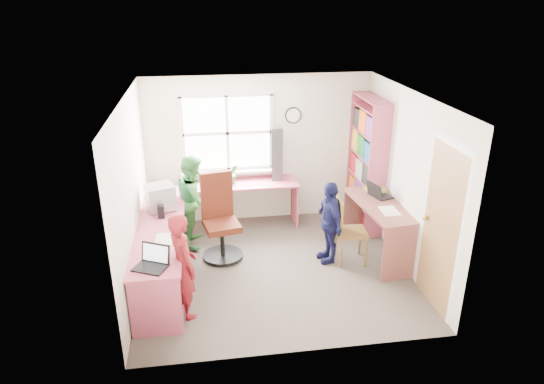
# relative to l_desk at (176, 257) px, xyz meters

# --- Properties ---
(room) EXTENTS (3.64, 3.44, 2.44)m
(room) POSITION_rel_l_desk_xyz_m (1.32, 0.38, 0.76)
(room) COLOR #433B35
(room) RESTS_ON ground
(l_desk) EXTENTS (2.38, 2.95, 0.75)m
(l_desk) POSITION_rel_l_desk_xyz_m (0.00, 0.00, 0.00)
(l_desk) COLOR #C64F69
(l_desk) RESTS_ON ground
(right_desk) EXTENTS (0.79, 1.46, 0.81)m
(right_desk) POSITION_rel_l_desk_xyz_m (2.87, 0.45, 0.13)
(right_desk) COLOR brown
(right_desk) RESTS_ON ground
(bookshelf) EXTENTS (0.30, 1.02, 2.10)m
(bookshelf) POSITION_rel_l_desk_xyz_m (2.96, 1.47, 0.55)
(bookshelf) COLOR #C64F69
(bookshelf) RESTS_ON ground
(swivel_chair) EXTENTS (0.68, 0.68, 1.24)m
(swivel_chair) POSITION_rel_l_desk_xyz_m (0.60, 0.78, 0.08)
(swivel_chair) COLOR black
(swivel_chair) RESTS_ON ground
(wooden_chair) EXTENTS (0.44, 0.44, 0.95)m
(wooden_chair) POSITION_rel_l_desk_xyz_m (2.33, 0.35, 0.06)
(wooden_chair) COLOR brown
(wooden_chair) RESTS_ON ground
(crt_monitor) EXTENTS (0.45, 0.42, 0.36)m
(crt_monitor) POSITION_rel_l_desk_xyz_m (-0.20, 0.85, 0.48)
(crt_monitor) COLOR #9C9CA0
(crt_monitor) RESTS_ON l_desk
(laptop_left) EXTENTS (0.44, 0.41, 0.24)m
(laptop_left) POSITION_rel_l_desk_xyz_m (-0.20, -0.68, 0.35)
(laptop_left) COLOR black
(laptop_left) RESTS_ON l_desk
(laptop_right) EXTENTS (0.36, 0.40, 0.23)m
(laptop_right) POSITION_rel_l_desk_xyz_m (2.88, 0.70, 0.41)
(laptop_right) COLOR black
(laptop_right) RESTS_ON right_desk
(speaker_a) EXTENTS (0.10, 0.10, 0.18)m
(speaker_a) POSITION_rel_l_desk_xyz_m (-0.19, 0.58, 0.38)
(speaker_a) COLOR black
(speaker_a) RESTS_ON l_desk
(speaker_b) EXTENTS (0.11, 0.11, 0.18)m
(speaker_b) POSITION_rel_l_desk_xyz_m (-0.19, 1.11, 0.38)
(speaker_b) COLOR black
(speaker_b) RESTS_ON l_desk
(cd_tower) EXTENTS (0.19, 0.18, 0.86)m
(cd_tower) POSITION_rel_l_desk_xyz_m (1.58, 1.78, 0.72)
(cd_tower) COLOR black
(cd_tower) RESTS_ON l_desk
(game_box) EXTENTS (0.30, 0.30, 0.05)m
(game_box) POSITION_rel_l_desk_xyz_m (2.92, 0.91, 0.38)
(game_box) COLOR red
(game_box) RESTS_ON right_desk
(paper_a) EXTENTS (0.24, 0.33, 0.00)m
(paper_a) POSITION_rel_l_desk_xyz_m (-0.11, -0.06, 0.30)
(paper_a) COLOR silver
(paper_a) RESTS_ON l_desk
(paper_b) EXTENTS (0.23, 0.33, 0.00)m
(paper_b) POSITION_rel_l_desk_xyz_m (2.87, 0.20, 0.36)
(paper_b) COLOR silver
(paper_b) RESTS_ON right_desk
(potted_plant) EXTENTS (0.20, 0.17, 0.32)m
(potted_plant) POSITION_rel_l_desk_xyz_m (0.85, 1.69, 0.45)
(potted_plant) COLOR #2F7631
(potted_plant) RESTS_ON l_desk
(person_red) EXTENTS (0.47, 0.56, 1.30)m
(person_red) POSITION_rel_l_desk_xyz_m (0.11, -0.55, 0.19)
(person_red) COLOR maroon
(person_red) RESTS_ON ground
(person_green) EXTENTS (0.60, 0.73, 1.39)m
(person_green) POSITION_rel_l_desk_xyz_m (0.25, 1.23, 0.24)
(person_green) COLOR #327F37
(person_green) RESTS_ON ground
(person_navy) EXTENTS (0.38, 0.73, 1.19)m
(person_navy) POSITION_rel_l_desk_xyz_m (2.10, 0.42, 0.14)
(person_navy) COLOR #151642
(person_navy) RESTS_ON ground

